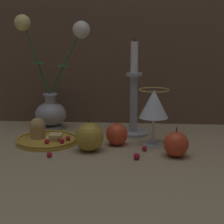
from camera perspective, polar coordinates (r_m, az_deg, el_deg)
name	(u,v)px	position (r m, az deg, el deg)	size (l,w,h in m)	color
ground_plane	(103,145)	(1.12, -1.42, -4.98)	(2.40, 2.40, 0.00)	#9E8966
vase	(52,93)	(1.29, -9.17, 2.95)	(0.25, 0.11, 0.38)	#A3A3A8
plate_with_pastries	(45,137)	(1.16, -10.20, -3.76)	(0.18, 0.18, 0.07)	gold
wine_glass	(154,106)	(1.10, 6.38, 0.99)	(0.09, 0.09, 0.17)	silver
candlestick	(134,103)	(1.20, 3.33, 1.38)	(0.10, 0.10, 0.31)	#A3A3A8
apple_beside_vase	(117,135)	(1.10, 0.73, -3.46)	(0.07, 0.07, 0.08)	#D14223
apple_near_glass	(176,144)	(1.02, 9.74, -4.85)	(0.07, 0.07, 0.08)	#D14223
apple_at_table_edge	(89,137)	(1.05, -3.48, -3.82)	(0.08, 0.08, 0.09)	#B2932D
berry_near_plate	(87,136)	(1.18, -3.88, -3.67)	(0.02, 0.02, 0.02)	#AD192D
berry_front_center	(171,136)	(1.19, 8.99, -3.67)	(0.01, 0.01, 0.01)	#AD192D
berry_by_glass_stem	(137,156)	(0.99, 3.76, -6.75)	(0.02, 0.02, 0.02)	#AD192D
berry_under_candlestick	(49,155)	(1.02, -9.53, -6.42)	(0.02, 0.02, 0.02)	#AD192D
berry_far_right	(144,148)	(1.06, 4.97, -5.55)	(0.02, 0.02, 0.02)	#AD192D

